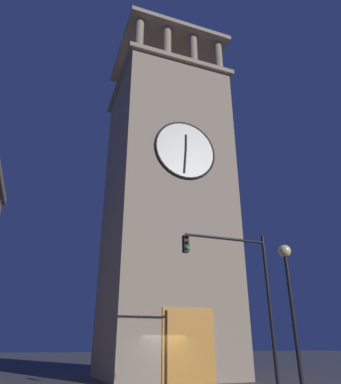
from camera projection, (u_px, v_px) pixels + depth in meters
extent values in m
cube|color=gray|center=(165.00, 213.00, 27.31)|extent=(8.34, 8.30, 22.78)
cube|color=gray|center=(166.00, 92.00, 31.92)|extent=(8.94, 8.90, 0.40)
cylinder|color=gray|center=(218.00, 59.00, 30.76)|extent=(0.70, 0.70, 3.44)
cylinder|color=gray|center=(193.00, 52.00, 30.01)|extent=(0.70, 0.70, 3.44)
cylinder|color=gray|center=(167.00, 44.00, 29.25)|extent=(0.70, 0.70, 3.44)
cylinder|color=gray|center=(139.00, 36.00, 28.50)|extent=(0.70, 0.70, 3.44)
cylinder|color=gray|center=(187.00, 106.00, 36.88)|extent=(0.70, 0.70, 3.44)
cylinder|color=gray|center=(166.00, 101.00, 36.12)|extent=(0.70, 0.70, 3.44)
cylinder|color=gray|center=(143.00, 96.00, 35.37)|extent=(0.70, 0.70, 3.44)
cylinder|color=gray|center=(120.00, 91.00, 34.61)|extent=(0.70, 0.70, 3.44)
cube|color=gray|center=(166.00, 60.00, 33.45)|extent=(8.94, 8.90, 0.40)
cylinder|color=black|center=(166.00, 48.00, 34.05)|extent=(0.12, 0.12, 2.60)
cylinder|color=silver|center=(185.00, 150.00, 25.00)|extent=(4.42, 0.12, 4.42)
torus|color=black|center=(185.00, 150.00, 24.98)|extent=(4.58, 0.16, 4.58)
cube|color=black|center=(186.00, 142.00, 25.16)|extent=(0.16, 0.06, 1.22)
cube|color=black|center=(185.00, 161.00, 24.51)|extent=(0.27, 0.06, 1.88)
cube|color=orange|center=(188.00, 345.00, 20.04)|extent=(3.20, 0.24, 4.00)
cylinder|color=black|center=(270.00, 310.00, 15.44)|extent=(0.16, 0.16, 6.76)
cylinder|color=black|center=(226.00, 239.00, 16.02)|extent=(3.95, 0.12, 0.12)
cube|color=black|center=(186.00, 244.00, 15.23)|extent=(0.22, 0.30, 0.75)
sphere|color=#360505|center=(187.00, 237.00, 15.18)|extent=(0.16, 0.16, 0.16)
sphere|color=#392705|center=(187.00, 242.00, 15.08)|extent=(0.16, 0.16, 0.16)
sphere|color=#18C154|center=(187.00, 248.00, 14.98)|extent=(0.16, 0.16, 0.16)
cylinder|color=black|center=(295.00, 330.00, 11.63)|extent=(0.14, 0.14, 4.88)
sphere|color=#F9DB8C|center=(285.00, 251.00, 12.69)|extent=(0.44, 0.44, 0.44)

